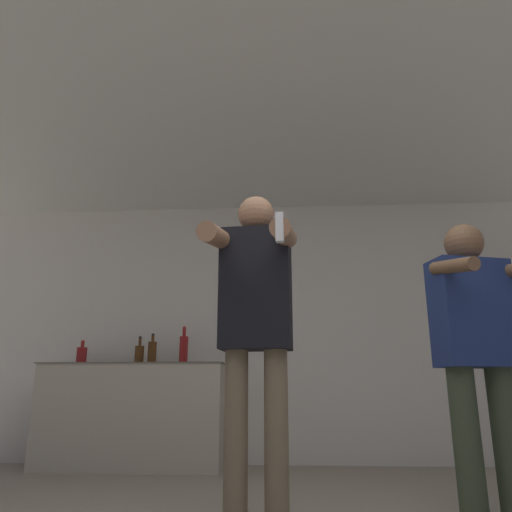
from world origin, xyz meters
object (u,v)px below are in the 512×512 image
object	(u,v)px
bottle_short_whiskey	(152,352)
person_woman_foreground	(255,316)
bottle_dark_rum	(82,355)
bottle_tall_gin	(139,354)
bottle_green_wine	(184,349)
person_man_side	(477,344)

from	to	relation	value
bottle_short_whiskey	person_woman_foreground	xyz separation A→B (m)	(1.11, -2.15, 0.00)
bottle_dark_rum	person_woman_foreground	xyz separation A→B (m)	(1.79, -2.15, 0.03)
bottle_short_whiskey	bottle_dark_rum	distance (m)	0.68
bottle_tall_gin	bottle_green_wine	world-z (taller)	bottle_green_wine
bottle_short_whiskey	person_man_side	bearing A→B (deg)	-40.99
bottle_tall_gin	bottle_dark_rum	size ratio (longest dim) A/B	1.14
bottle_dark_rum	person_woman_foreground	world-z (taller)	person_woman_foreground
bottle_tall_gin	person_woman_foreground	bearing A→B (deg)	-60.14
bottle_tall_gin	bottle_short_whiskey	size ratio (longest dim) A/B	0.91
bottle_tall_gin	person_man_side	xyz separation A→B (m)	(2.39, -1.97, -0.11)
bottle_dark_rum	bottle_short_whiskey	bearing A→B (deg)	-0.00
bottle_dark_rum	person_man_side	world-z (taller)	person_man_side
bottle_short_whiskey	bottle_dark_rum	bearing A→B (deg)	180.00
bottle_dark_rum	person_woman_foreground	distance (m)	2.79
bottle_short_whiskey	person_man_side	size ratio (longest dim) A/B	0.19
bottle_tall_gin	person_man_side	size ratio (longest dim) A/B	0.17
bottle_tall_gin	bottle_dark_rum	world-z (taller)	bottle_tall_gin
bottle_green_wine	person_man_side	size ratio (longest dim) A/B	0.23
bottle_tall_gin	bottle_dark_rum	bearing A→B (deg)	180.00
person_woman_foreground	person_man_side	xyz separation A→B (m)	(1.16, 0.18, -0.13)
person_woman_foreground	person_man_side	distance (m)	1.18
bottle_green_wine	bottle_short_whiskey	xyz separation A→B (m)	(-0.30, -0.00, -0.03)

